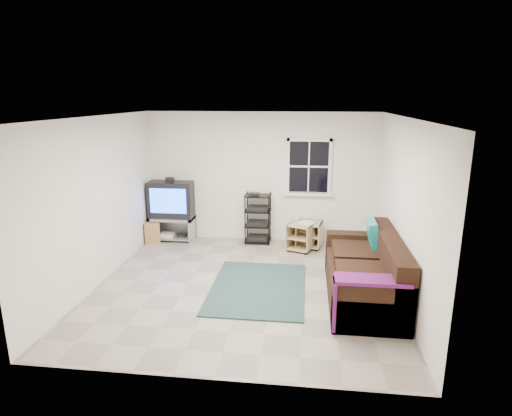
# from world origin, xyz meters

# --- Properties ---
(room) EXTENTS (4.60, 4.62, 4.60)m
(room) POSITION_xyz_m (0.95, 2.27, 1.48)
(room) COLOR gray
(room) RESTS_ON ground
(tv_unit) EXTENTS (0.89, 0.45, 1.31)m
(tv_unit) POSITION_xyz_m (-1.80, 2.05, 0.72)
(tv_unit) COLOR gray
(tv_unit) RESTS_ON ground
(av_rack) EXTENTS (0.51, 0.37, 1.02)m
(av_rack) POSITION_xyz_m (-0.04, 2.09, 0.44)
(av_rack) COLOR black
(av_rack) RESTS_ON ground
(side_table_left) EXTENTS (0.57, 0.57, 0.52)m
(side_table_left) POSITION_xyz_m (0.84, 1.77, 0.28)
(side_table_left) COLOR tan
(side_table_left) RESTS_ON ground
(side_table_right) EXTENTS (0.54, 0.54, 0.53)m
(side_table_right) POSITION_xyz_m (1.00, 1.95, 0.30)
(side_table_right) COLOR tan
(side_table_right) RESTS_ON ground
(sofa) EXTENTS (0.99, 2.24, 1.02)m
(sofa) POSITION_xyz_m (1.82, -0.16, 0.36)
(sofa) COLOR black
(sofa) RESTS_ON ground
(shag_rug) EXTENTS (1.44, 1.98, 0.02)m
(shag_rug) POSITION_xyz_m (0.21, -0.06, 0.01)
(shag_rug) COLOR black
(shag_rug) RESTS_ON ground
(paper_bag) EXTENTS (0.35, 0.28, 0.42)m
(paper_bag) POSITION_xyz_m (-2.15, 1.81, 0.21)
(paper_bag) COLOR #A57A4A
(paper_bag) RESTS_ON ground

